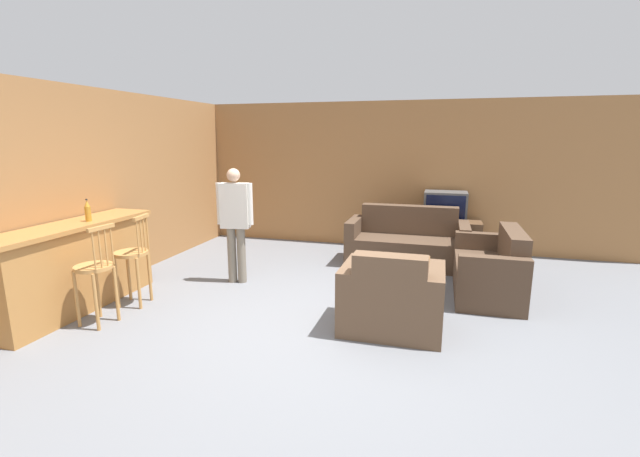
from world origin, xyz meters
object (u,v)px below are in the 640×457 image
(bar_chair_mid, at_px, (133,259))
(person_by_window, at_px, (235,219))
(bar_chair_near, at_px, (95,274))
(couch_far, at_px, (407,244))
(book_on_table, at_px, (404,261))
(loveseat_right, at_px, (491,271))
(coffee_table, at_px, (406,268))
(tv, at_px, (445,206))
(tv_unit, at_px, (443,238))
(armchair_near, at_px, (392,301))
(bottle, at_px, (88,211))

(bar_chair_mid, xyz_separation_m, person_by_window, (0.80, 1.07, 0.33))
(bar_chair_near, xyz_separation_m, couch_far, (2.99, 3.19, -0.24))
(bar_chair_near, bearing_deg, couch_far, 46.87)
(book_on_table, bearing_deg, loveseat_right, 4.10)
(coffee_table, bearing_deg, couch_far, 94.00)
(tv, bearing_deg, bar_chair_near, -132.24)
(loveseat_right, bearing_deg, bar_chair_near, -153.39)
(tv_unit, height_order, book_on_table, tv_unit)
(loveseat_right, xyz_separation_m, book_on_table, (-1.08, -0.08, 0.07))
(bar_chair_mid, height_order, tv, bar_chair_mid)
(tv, bearing_deg, tv_unit, 90.00)
(bar_chair_mid, distance_m, tv, 4.87)
(bar_chair_mid, relative_size, tv, 1.58)
(book_on_table, relative_size, person_by_window, 0.15)
(loveseat_right, bearing_deg, couch_far, 135.19)
(armchair_near, xyz_separation_m, book_on_table, (0.01, 1.28, 0.07))
(book_on_table, bearing_deg, coffee_table, -72.41)
(bottle, distance_m, person_by_window, 1.76)
(tv, bearing_deg, person_by_window, -140.60)
(couch_far, bearing_deg, person_by_window, -144.85)
(bar_chair_near, bearing_deg, person_by_window, 64.08)
(couch_far, relative_size, bottle, 7.01)
(bottle, bearing_deg, tv, 40.66)
(couch_far, distance_m, armchair_near, 2.49)
(coffee_table, height_order, book_on_table, book_on_table)
(couch_far, height_order, armchair_near, couch_far)
(loveseat_right, height_order, tv, tv)
(tv_unit, bearing_deg, tv, -90.00)
(loveseat_right, height_order, coffee_table, loveseat_right)
(person_by_window, bearing_deg, bottle, -136.75)
(tv, height_order, bottle, bottle)
(book_on_table, bearing_deg, bottle, -156.48)
(tv, bearing_deg, bar_chair_mid, -136.83)
(tv, distance_m, person_by_window, 3.55)
(couch_far, bearing_deg, bar_chair_near, -133.13)
(tv_unit, bearing_deg, coffee_table, -102.81)
(book_on_table, bearing_deg, bar_chair_mid, -155.15)
(bar_chair_mid, xyz_separation_m, armchair_near, (3.04, 0.13, -0.24))
(tv_unit, bearing_deg, book_on_table, -104.60)
(couch_far, xyz_separation_m, loveseat_right, (1.13, -1.13, -0.00))
(armchair_near, distance_m, coffee_table, 1.17)
(bottle, relative_size, person_by_window, 0.17)
(bar_chair_near, height_order, tv_unit, bar_chair_near)
(couch_far, xyz_separation_m, coffee_table, (0.09, -1.32, 0.00))
(bar_chair_near, height_order, tv, bar_chair_near)
(couch_far, bearing_deg, bottle, -141.66)
(person_by_window, bearing_deg, bar_chair_near, -115.92)
(bar_chair_near, distance_m, loveseat_right, 4.62)
(bottle, height_order, person_by_window, person_by_window)
(armchair_near, bearing_deg, tv, 80.93)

